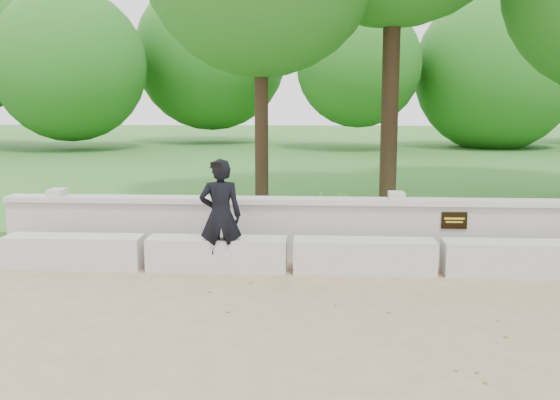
{
  "coord_description": "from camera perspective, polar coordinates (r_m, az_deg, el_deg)",
  "views": [
    {
      "loc": [
        -1.63,
        -6.33,
        2.3
      ],
      "look_at": [
        -2.14,
        1.95,
        0.97
      ],
      "focal_mm": 40.0,
      "sensor_mm": 36.0,
      "label": 1
    }
  ],
  "objects": [
    {
      "name": "shrub_b",
      "position": [
        10.22,
        5.52,
        -0.93
      ],
      "size": [
        0.36,
        0.39,
        0.56
      ],
      "primitive_type": "imported",
      "rotation": [
        0.0,
        0.0,
        2.07
      ],
      "color": "#377628",
      "rests_on": "lawn"
    },
    {
      "name": "concrete_bench",
      "position": [
        8.65,
        14.34,
        -5.08
      ],
      "size": [
        11.9,
        0.45,
        0.45
      ],
      "color": "beige",
      "rests_on": "ground"
    },
    {
      "name": "parapet_wall",
      "position": [
        9.27,
        13.6,
        -2.59
      ],
      "size": [
        12.5,
        0.35,
        0.9
      ],
      "color": "#BCB9B1",
      "rests_on": "ground"
    },
    {
      "name": "ground",
      "position": [
        6.93,
        17.22,
        -10.7
      ],
      "size": [
        80.0,
        80.0,
        0.0
      ],
      "primitive_type": "plane",
      "color": "tan",
      "rests_on": "ground"
    },
    {
      "name": "lawn",
      "position": [
        20.52,
        8.08,
        2.92
      ],
      "size": [
        40.0,
        22.0,
        0.25
      ],
      "primitive_type": "cube",
      "color": "#2C6721",
      "rests_on": "ground"
    },
    {
      "name": "man_main",
      "position": [
        8.38,
        -5.46,
        -1.45
      ],
      "size": [
        0.6,
        0.54,
        1.54
      ],
      "color": "black",
      "rests_on": "ground"
    },
    {
      "name": "shrub_a",
      "position": [
        10.11,
        3.88,
        -0.96
      ],
      "size": [
        0.36,
        0.31,
        0.58
      ],
      "primitive_type": "imported",
      "rotation": [
        0.0,
        0.0,
        0.42
      ],
      "color": "#377628",
      "rests_on": "lawn"
    }
  ]
}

